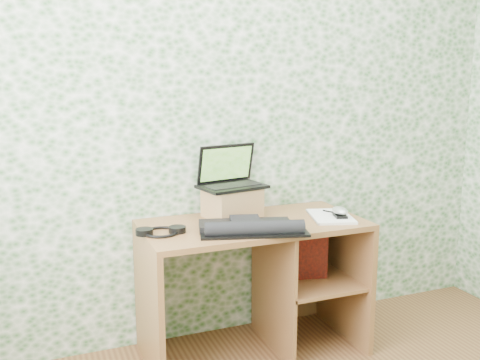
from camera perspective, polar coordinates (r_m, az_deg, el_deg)
name	(u,v)px	position (r m, az deg, el deg)	size (l,w,h in m)	color
wall_back	(233,116)	(3.08, -0.79, 6.82)	(3.50, 3.50, 0.00)	white
desk	(264,266)	(3.03, 2.57, -9.14)	(1.20, 0.60, 0.75)	brown
riser	(232,203)	(2.98, -0.84, -2.42)	(0.28, 0.23, 0.17)	#A17448
laptop	(230,177)	(2.98, -1.10, 0.32)	(0.39, 0.31, 0.23)	black
keyboard	(249,227)	(2.71, 1.01, -5.03)	(0.55, 0.40, 0.08)	black
headphones	(161,231)	(2.72, -8.43, -5.45)	(0.25, 0.20, 0.03)	black
notepad	(331,216)	(3.03, 9.67, -3.86)	(0.22, 0.31, 0.01)	white
mouse	(340,213)	(3.00, 10.60, -3.48)	(0.07, 0.12, 0.04)	silver
pen	(334,212)	(3.07, 9.98, -3.43)	(0.01, 0.01, 0.14)	black
red_box	(305,253)	(3.09, 6.98, -7.72)	(0.24, 0.08, 0.29)	maroon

